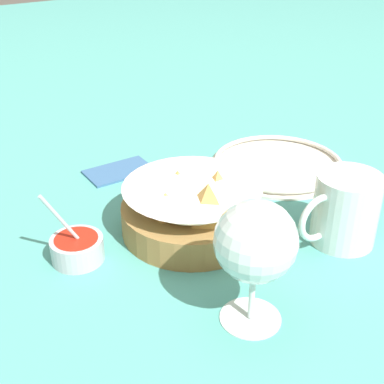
{
  "coord_description": "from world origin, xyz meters",
  "views": [
    {
      "loc": [
        0.33,
        0.51,
        0.43
      ],
      "look_at": [
        -0.01,
        -0.04,
        0.06
      ],
      "focal_mm": 50.0,
      "sensor_mm": 36.0,
      "label": 1
    }
  ],
  "objects_px": {
    "food_basket": "(193,210)",
    "sauce_cup": "(77,248)",
    "side_plate": "(278,164)",
    "beer_mug": "(344,212)",
    "wine_glass": "(255,245)"
  },
  "relations": [
    {
      "from": "sauce_cup",
      "to": "wine_glass",
      "type": "relative_size",
      "value": 0.72
    },
    {
      "from": "sauce_cup",
      "to": "side_plate",
      "type": "xyz_separation_m",
      "value": [
        -0.4,
        -0.07,
        -0.01
      ]
    },
    {
      "from": "food_basket",
      "to": "sauce_cup",
      "type": "relative_size",
      "value": 1.84
    },
    {
      "from": "side_plate",
      "to": "sauce_cup",
      "type": "bearing_deg",
      "value": 9.99
    },
    {
      "from": "beer_mug",
      "to": "side_plate",
      "type": "xyz_separation_m",
      "value": [
        -0.07,
        -0.22,
        -0.04
      ]
    },
    {
      "from": "wine_glass",
      "to": "beer_mug",
      "type": "distance_m",
      "value": 0.22
    },
    {
      "from": "beer_mug",
      "to": "side_plate",
      "type": "bearing_deg",
      "value": -108.34
    },
    {
      "from": "sauce_cup",
      "to": "wine_glass",
      "type": "xyz_separation_m",
      "value": [
        -0.12,
        0.21,
        0.08
      ]
    },
    {
      "from": "food_basket",
      "to": "sauce_cup",
      "type": "xyz_separation_m",
      "value": [
        0.17,
        -0.02,
        -0.02
      ]
    },
    {
      "from": "sauce_cup",
      "to": "food_basket",
      "type": "bearing_deg",
      "value": 172.67
    },
    {
      "from": "food_basket",
      "to": "sauce_cup",
      "type": "bearing_deg",
      "value": -7.33
    },
    {
      "from": "food_basket",
      "to": "sauce_cup",
      "type": "distance_m",
      "value": 0.17
    },
    {
      "from": "beer_mug",
      "to": "side_plate",
      "type": "distance_m",
      "value": 0.24
    },
    {
      "from": "sauce_cup",
      "to": "wine_glass",
      "type": "height_order",
      "value": "wine_glass"
    },
    {
      "from": "food_basket",
      "to": "wine_glass",
      "type": "height_order",
      "value": "wine_glass"
    }
  ]
}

